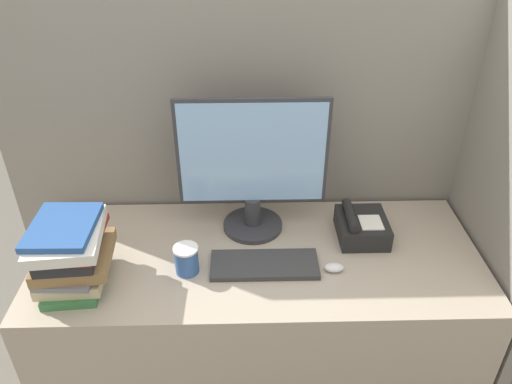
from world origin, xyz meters
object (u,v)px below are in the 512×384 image
object	(u,v)px
monitor	(253,169)
book_stack	(71,253)
mouse	(334,268)
desk_telephone	(361,227)
keyboard	(264,265)
coffee_cup	(187,259)

from	to	relation	value
monitor	book_stack	xyz separation A→B (m)	(-0.61, -0.31, -0.14)
mouse	monitor	bearing A→B (deg)	136.37
mouse	desk_telephone	size ratio (longest dim) A/B	0.33
keyboard	monitor	bearing A→B (deg)	98.67
book_stack	coffee_cup	bearing A→B (deg)	7.43
coffee_cup	desk_telephone	world-z (taller)	desk_telephone
book_stack	desk_telephone	xyz separation A→B (m)	(1.02, 0.23, -0.08)
mouse	coffee_cup	xyz separation A→B (m)	(-0.52, 0.01, 0.04)
mouse	desk_telephone	distance (m)	0.24
monitor	book_stack	distance (m)	0.70
keyboard	desk_telephone	size ratio (longest dim) A/B	1.84
monitor	desk_telephone	xyz separation A→B (m)	(0.42, -0.07, -0.22)
keyboard	coffee_cup	world-z (taller)	coffee_cup
coffee_cup	desk_telephone	bearing A→B (deg)	15.92
mouse	coffee_cup	world-z (taller)	coffee_cup
keyboard	book_stack	distance (m)	0.66
mouse	desk_telephone	world-z (taller)	desk_telephone
keyboard	coffee_cup	size ratio (longest dim) A/B	3.64
keyboard	mouse	distance (m)	0.25
mouse	coffee_cup	size ratio (longest dim) A/B	0.65
coffee_cup	mouse	bearing A→B (deg)	-1.18
monitor	mouse	bearing A→B (deg)	-43.63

